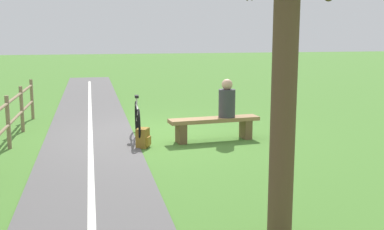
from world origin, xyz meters
The scene contains 8 objects.
ground_plane centered at (0.00, 0.00, 0.00)m, with size 80.00×80.00×0.00m, color #477A2D.
paved_path centered at (1.50, 4.00, 0.01)m, with size 1.89×36.00×0.02m, color #565454.
path_centre_line centered at (1.50, 4.00, 0.02)m, with size 0.10×32.00×0.00m, color silver.
bench centered at (-1.08, 0.74, 0.34)m, with size 1.95×0.55×0.48m.
person_seated centered at (-1.36, 0.72, 0.83)m, with size 0.38×0.38×0.80m.
bicycle centered at (0.47, 0.26, 0.39)m, with size 0.16×1.82×0.92m.
backpack centered at (0.45, 1.02, 0.19)m, with size 0.32×0.34×0.38m.
tree_near_bench centered at (-0.53, 5.50, 1.78)m, with size 1.23×1.31×3.98m.
Camera 1 is at (1.52, 10.09, 2.24)m, focal length 44.35 mm.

